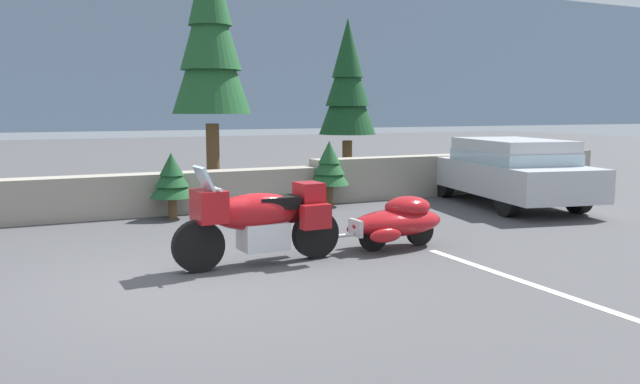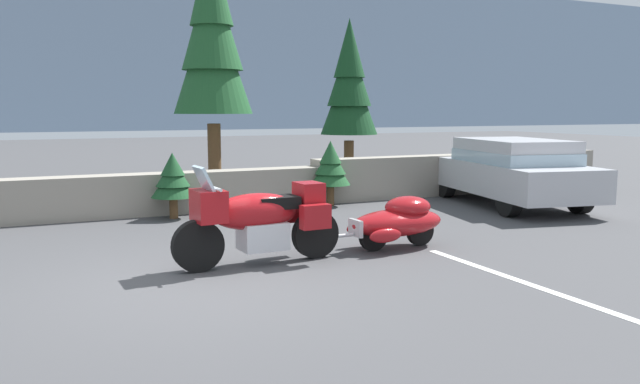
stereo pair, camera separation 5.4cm
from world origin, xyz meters
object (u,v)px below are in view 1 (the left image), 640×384
(car_shaped_trailer, at_px, (398,220))
(sedan_at_right_edge, at_px, (508,169))
(pine_tree_secondary, at_px, (348,83))
(pine_tree_tall, at_px, (210,34))
(touring_motorcycle, at_px, (259,218))

(car_shaped_trailer, relative_size, sedan_at_right_edge, 0.46)
(sedan_at_right_edge, height_order, pine_tree_secondary, pine_tree_secondary)
(sedan_at_right_edge, height_order, pine_tree_tall, pine_tree_tall)
(touring_motorcycle, xyz_separation_m, pine_tree_tall, (1.24, 6.50, 3.08))
(sedan_at_right_edge, bearing_deg, pine_tree_tall, 144.50)
(pine_tree_tall, height_order, pine_tree_secondary, pine_tree_tall)
(sedan_at_right_edge, distance_m, pine_tree_tall, 7.19)
(sedan_at_right_edge, xyz_separation_m, pine_tree_tall, (-5.34, 3.81, 2.93))
(touring_motorcycle, xyz_separation_m, sedan_at_right_edge, (6.58, 2.68, 0.15))
(touring_motorcycle, height_order, sedan_at_right_edge, sedan_at_right_edge)
(car_shaped_trailer, bearing_deg, touring_motorcycle, -177.71)
(touring_motorcycle, bearing_deg, car_shaped_trailer, 2.29)
(pine_tree_secondary, bearing_deg, sedan_at_right_edge, -65.41)
(car_shaped_trailer, height_order, sedan_at_right_edge, sedan_at_right_edge)
(touring_motorcycle, bearing_deg, pine_tree_secondary, 54.08)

